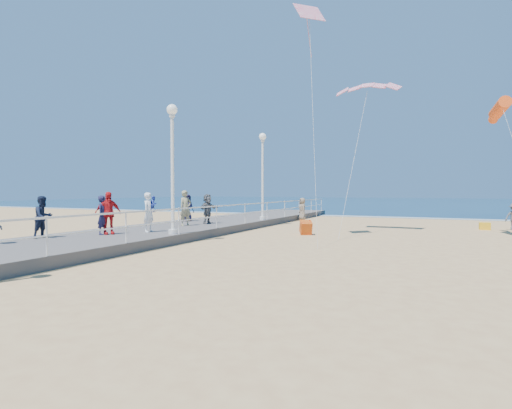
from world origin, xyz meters
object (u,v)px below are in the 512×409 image
at_px(toddler_held, 154,204).
at_px(spectator_4, 187,208).
at_px(spectator_7, 43,217).
at_px(woman_holding_toddler, 149,212).
at_px(beach_chair_right, 485,226).
at_px(box_kite, 306,229).
at_px(lamp_post_far, 263,167).
at_px(beach_walker_c, 302,209).
at_px(spectator_3, 108,213).
at_px(lamp_post_mid, 172,155).
at_px(spectator_0, 103,215).
at_px(spectator_6, 186,208).
at_px(spectator_5, 208,209).

relative_size(toddler_held, spectator_4, 0.45).
relative_size(spectator_4, spectator_7, 0.99).
bearing_deg(woman_holding_toddler, beach_chair_right, -51.89).
xyz_separation_m(spectator_4, box_kite, (7.47, -0.58, -0.89)).
bearing_deg(toddler_held, spectator_7, 142.68).
bearing_deg(lamp_post_far, toddler_held, -98.27).
relative_size(woman_holding_toddler, spectator_7, 1.07).
relative_size(beach_walker_c, beach_chair_right, 3.03).
relative_size(box_kite, beach_chair_right, 1.09).
bearing_deg(box_kite, spectator_3, -161.27).
bearing_deg(lamp_post_mid, spectator_4, 120.17).
xyz_separation_m(beach_walker_c, beach_chair_right, (11.46, -2.17, -0.63)).
bearing_deg(woman_holding_toddler, spectator_0, 142.30).
height_order(beach_walker_c, box_kite, beach_walker_c).
bearing_deg(spectator_0, spectator_4, -5.26).
xyz_separation_m(woman_holding_toddler, spectator_6, (-0.43, 3.30, 0.05)).
relative_size(spectator_3, box_kite, 2.92).
xyz_separation_m(lamp_post_mid, box_kite, (3.93, 5.51, -3.36)).
xyz_separation_m(toddler_held, box_kite, (5.19, 5.16, -1.30)).
xyz_separation_m(spectator_5, spectator_6, (-0.34, -1.57, 0.09)).
xyz_separation_m(toddler_held, spectator_0, (-1.21, -1.71, -0.41)).
bearing_deg(box_kite, lamp_post_far, 109.95).
distance_m(spectator_0, beach_walker_c, 16.14).
relative_size(toddler_held, spectator_6, 0.39).
bearing_deg(lamp_post_mid, spectator_7, -138.71).
bearing_deg(spectator_0, woman_holding_toddler, -47.66).
bearing_deg(spectator_0, lamp_post_far, -26.83).
height_order(lamp_post_mid, toddler_held, lamp_post_mid).
xyz_separation_m(toddler_held, spectator_6, (-0.58, 3.15, -0.30)).
bearing_deg(lamp_post_far, lamp_post_mid, -90.00).
bearing_deg(lamp_post_mid, box_kite, 54.47).
bearing_deg(toddler_held, beach_chair_right, -51.93).
xyz_separation_m(spectator_0, box_kite, (6.40, 6.87, -0.90)).
xyz_separation_m(spectator_0, spectator_6, (0.63, 4.85, 0.10)).
xyz_separation_m(spectator_5, spectator_7, (-2.12, -8.24, -0.01)).
bearing_deg(spectator_3, woman_holding_toddler, -1.14).
distance_m(lamp_post_far, beach_chair_right, 13.10).
xyz_separation_m(woman_holding_toddler, spectator_3, (-0.91, -1.42, 0.02)).
distance_m(lamp_post_far, beach_walker_c, 6.18).
distance_m(lamp_post_mid, spectator_3, 3.55).
xyz_separation_m(spectator_0, spectator_4, (-1.07, 7.45, -0.01)).
bearing_deg(spectator_6, spectator_3, -163.55).
bearing_deg(toddler_held, spectator_6, 6.89).
bearing_deg(woman_holding_toddler, toddler_held, -48.49).
xyz_separation_m(woman_holding_toddler, beach_walker_c, (2.15, 14.25, -0.42)).
xyz_separation_m(woman_holding_toddler, spectator_7, (-2.21, -3.37, -0.06)).
bearing_deg(spectator_3, spectator_7, 177.70).
bearing_deg(spectator_4, beach_chair_right, -42.11).
bearing_deg(beach_walker_c, box_kite, -17.29).
bearing_deg(toddler_held, spectator_5, -0.57).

